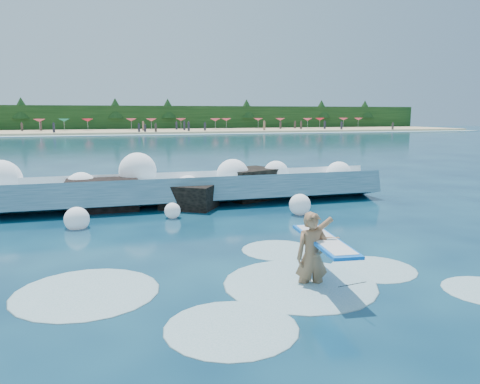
# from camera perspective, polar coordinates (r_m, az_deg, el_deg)

# --- Properties ---
(ground) EXTENTS (200.00, 200.00, 0.00)m
(ground) POSITION_cam_1_polar(r_m,az_deg,el_deg) (11.27, -4.37, -8.02)
(ground) COLOR #07213B
(ground) RESTS_ON ground
(beach) EXTENTS (140.00, 20.00, 0.40)m
(beach) POSITION_cam_1_polar(r_m,az_deg,el_deg) (88.58, -15.59, 7.11)
(beach) COLOR tan
(beach) RESTS_ON ground
(wet_band) EXTENTS (140.00, 5.00, 0.08)m
(wet_band) POSITION_cam_1_polar(r_m,az_deg,el_deg) (77.60, -15.36, 6.71)
(wet_band) COLOR silver
(wet_band) RESTS_ON ground
(treeline) EXTENTS (140.00, 4.00, 5.00)m
(treeline) POSITION_cam_1_polar(r_m,az_deg,el_deg) (98.53, -15.82, 8.65)
(treeline) COLOR black
(treeline) RESTS_ON ground
(breaking_wave) EXTENTS (17.29, 2.73, 1.49)m
(breaking_wave) POSITION_cam_1_polar(r_m,az_deg,el_deg) (17.85, -9.85, 0.12)
(breaking_wave) COLOR #336B80
(breaking_wave) RESTS_ON ground
(rock_cluster) EXTENTS (8.19, 3.44, 1.43)m
(rock_cluster) POSITION_cam_1_polar(r_m,az_deg,el_deg) (17.75, -7.89, -0.10)
(rock_cluster) COLOR black
(rock_cluster) RESTS_ON ground
(surfer_with_board) EXTENTS (1.07, 2.97, 1.81)m
(surfer_with_board) POSITION_cam_1_polar(r_m,az_deg,el_deg) (9.42, 9.12, -7.41)
(surfer_with_board) COLOR #9A6B48
(surfer_with_board) RESTS_ON ground
(wave_spray) EXTENTS (15.68, 4.82, 2.08)m
(wave_spray) POSITION_cam_1_polar(r_m,az_deg,el_deg) (17.62, -12.33, 1.33)
(wave_spray) COLOR white
(wave_spray) RESTS_ON ground
(surf_foam) EXTENTS (9.66, 5.87, 0.16)m
(surf_foam) POSITION_cam_1_polar(r_m,az_deg,el_deg) (9.48, 1.43, -11.43)
(surf_foam) COLOR silver
(surf_foam) RESTS_ON ground
(beach_umbrellas) EXTENTS (109.13, 6.66, 0.50)m
(beach_umbrellas) POSITION_cam_1_polar(r_m,az_deg,el_deg) (90.89, -15.71, 8.45)
(beach_umbrellas) COLOR red
(beach_umbrellas) RESTS_ON ground
(beachgoers) EXTENTS (100.70, 13.45, 1.93)m
(beachgoers) POSITION_cam_1_polar(r_m,az_deg,el_deg) (86.22, -24.48, 7.16)
(beachgoers) COLOR #3F332D
(beachgoers) RESTS_ON ground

